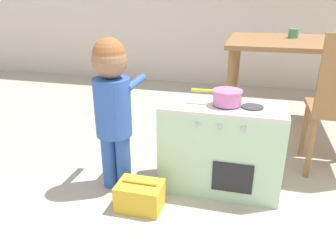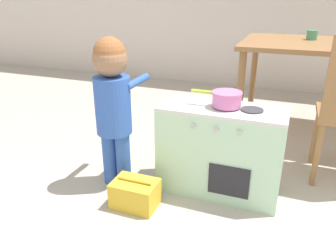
{
  "view_description": "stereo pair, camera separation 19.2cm",
  "coord_description": "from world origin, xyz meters",
  "px_view_note": "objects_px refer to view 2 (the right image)",
  "views": [
    {
      "loc": [
        0.0,
        -0.71,
        1.12
      ],
      "look_at": [
        -0.45,
        1.01,
        0.4
      ],
      "focal_mm": 35.0,
      "sensor_mm": 36.0,
      "label": 1
    },
    {
      "loc": [
        0.19,
        -0.65,
        1.12
      ],
      "look_at": [
        -0.45,
        1.01,
        0.4
      ],
      "focal_mm": 35.0,
      "sensor_mm": 36.0,
      "label": 2
    }
  ],
  "objects_px": {
    "dining_table": "(317,54)",
    "play_kitchen": "(220,150)",
    "toy_basket": "(135,194)",
    "child_figure": "(113,96)",
    "cup_on_table": "(312,35)",
    "toy_pot": "(226,98)"
  },
  "relations": [
    {
      "from": "dining_table",
      "to": "play_kitchen",
      "type": "bearing_deg",
      "value": -113.16
    },
    {
      "from": "play_kitchen",
      "to": "toy_basket",
      "type": "distance_m",
      "value": 0.55
    },
    {
      "from": "child_figure",
      "to": "cup_on_table",
      "type": "height_order",
      "value": "child_figure"
    },
    {
      "from": "play_kitchen",
      "to": "toy_pot",
      "type": "xyz_separation_m",
      "value": [
        0.01,
        0.0,
        0.32
      ]
    },
    {
      "from": "play_kitchen",
      "to": "cup_on_table",
      "type": "height_order",
      "value": "cup_on_table"
    },
    {
      "from": "toy_basket",
      "to": "cup_on_table",
      "type": "height_order",
      "value": "cup_on_table"
    },
    {
      "from": "play_kitchen",
      "to": "dining_table",
      "type": "bearing_deg",
      "value": 66.84
    },
    {
      "from": "play_kitchen",
      "to": "toy_pot",
      "type": "height_order",
      "value": "toy_pot"
    },
    {
      "from": "play_kitchen",
      "to": "child_figure",
      "type": "xyz_separation_m",
      "value": [
        -0.61,
        -0.15,
        0.31
      ]
    },
    {
      "from": "toy_pot",
      "to": "cup_on_table",
      "type": "bearing_deg",
      "value": 71.47
    },
    {
      "from": "play_kitchen",
      "to": "toy_pot",
      "type": "relative_size",
      "value": 2.46
    },
    {
      "from": "child_figure",
      "to": "toy_basket",
      "type": "distance_m",
      "value": 0.57
    },
    {
      "from": "play_kitchen",
      "to": "cup_on_table",
      "type": "xyz_separation_m",
      "value": [
        0.45,
        1.29,
        0.54
      ]
    },
    {
      "from": "play_kitchen",
      "to": "cup_on_table",
      "type": "relative_size",
      "value": 8.35
    },
    {
      "from": "child_figure",
      "to": "dining_table",
      "type": "distance_m",
      "value": 1.73
    },
    {
      "from": "toy_pot",
      "to": "child_figure",
      "type": "bearing_deg",
      "value": -166.27
    },
    {
      "from": "child_figure",
      "to": "toy_basket",
      "type": "relative_size",
      "value": 3.65
    },
    {
      "from": "dining_table",
      "to": "cup_on_table",
      "type": "bearing_deg",
      "value": 113.64
    },
    {
      "from": "child_figure",
      "to": "play_kitchen",
      "type": "bearing_deg",
      "value": 14.01
    },
    {
      "from": "toy_pot",
      "to": "toy_basket",
      "type": "xyz_separation_m",
      "value": [
        -0.42,
        -0.33,
        -0.51
      ]
    },
    {
      "from": "toy_pot",
      "to": "cup_on_table",
      "type": "xyz_separation_m",
      "value": [
        0.43,
        1.29,
        0.21
      ]
    },
    {
      "from": "cup_on_table",
      "to": "child_figure",
      "type": "bearing_deg",
      "value": -126.23
    }
  ]
}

